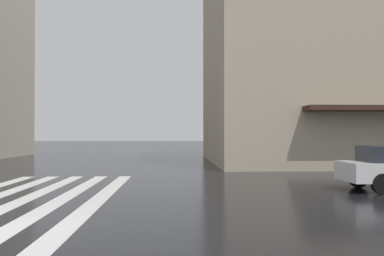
% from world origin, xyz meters
% --- Properties ---
extents(zebra_crossing, '(13.00, 4.50, 0.01)m').
position_xyz_m(zebra_crossing, '(4.00, 0.43, 0.00)').
color(zebra_crossing, silver).
rests_on(zebra_crossing, ground_plane).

